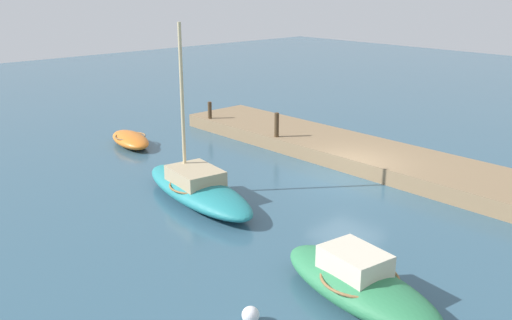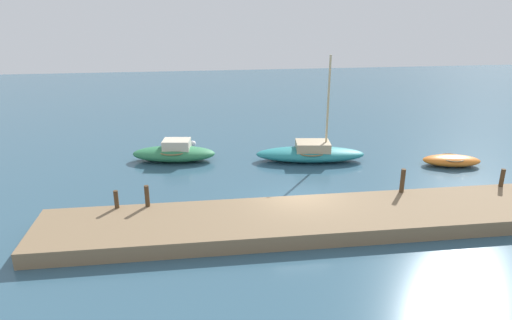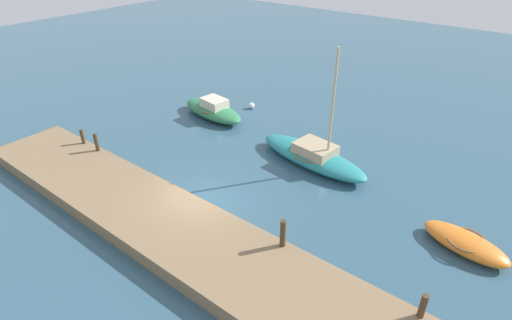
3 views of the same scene
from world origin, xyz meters
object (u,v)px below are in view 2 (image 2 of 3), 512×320
(sailboat_teal, at_px, (311,153))
(mooring_post_mid_east, at_px, (403,181))
(rowboat_orange, at_px, (451,160))
(mooring_post_mid_west, at_px, (147,196))
(motorboat_green, at_px, (174,153))
(mooring_post_west, at_px, (116,199))
(marker_buoy, at_px, (193,144))
(mooring_post_east, at_px, (502,178))

(sailboat_teal, height_order, mooring_post_mid_east, sailboat_teal)
(rowboat_orange, xyz_separation_m, mooring_post_mid_west, (-16.08, -4.48, 0.77))
(mooring_post_mid_west, relative_size, mooring_post_mid_east, 0.84)
(motorboat_green, xyz_separation_m, mooring_post_west, (-2.06, -7.39, 0.51))
(mooring_post_west, xyz_separation_m, marker_buoy, (3.11, 9.85, -0.80))
(mooring_post_mid_west, xyz_separation_m, marker_buoy, (1.87, 9.85, -0.88))
(sailboat_teal, xyz_separation_m, mooring_post_mid_east, (2.56, -6.32, 0.68))
(mooring_post_west, relative_size, marker_buoy, 1.91)
(mooring_post_east, bearing_deg, sailboat_teal, 139.36)
(mooring_post_east, bearing_deg, mooring_post_mid_west, 180.00)
(sailboat_teal, height_order, mooring_post_mid_west, sailboat_teal)
(marker_buoy, bearing_deg, mooring_post_mid_west, -100.73)
(motorboat_green, bearing_deg, mooring_post_west, -97.95)
(motorboat_green, distance_m, mooring_post_mid_east, 12.66)
(motorboat_green, xyz_separation_m, mooring_post_east, (15.06, -7.39, 0.56))
(marker_buoy, bearing_deg, sailboat_teal, -27.95)
(mooring_post_mid_east, relative_size, mooring_post_east, 1.29)
(mooring_post_east, bearing_deg, mooring_post_west, 180.00)
(motorboat_green, height_order, mooring_post_east, mooring_post_east)
(motorboat_green, xyz_separation_m, sailboat_teal, (7.70, -1.07, -0.00))
(motorboat_green, xyz_separation_m, rowboat_orange, (15.26, -2.91, -0.17))
(rowboat_orange, distance_m, mooring_post_west, 17.91)
(motorboat_green, relative_size, rowboat_orange, 1.47)
(rowboat_orange, relative_size, mooring_post_west, 4.36)
(mooring_post_east, bearing_deg, mooring_post_mid_east, 180.00)
(sailboat_teal, height_order, mooring_post_east, sailboat_teal)
(motorboat_green, bearing_deg, mooring_post_east, -18.46)
(rowboat_orange, height_order, sailboat_teal, sailboat_teal)
(rowboat_orange, distance_m, marker_buoy, 15.20)
(mooring_post_west, xyz_separation_m, mooring_post_east, (17.13, 0.00, 0.04))
(rowboat_orange, relative_size, sailboat_teal, 0.52)
(motorboat_green, relative_size, mooring_post_mid_east, 4.49)
(sailboat_teal, distance_m, mooring_post_mid_west, 10.63)
(marker_buoy, bearing_deg, mooring_post_mid_east, -46.91)
(rowboat_orange, height_order, mooring_post_west, mooring_post_west)
(mooring_post_west, distance_m, marker_buoy, 10.36)
(sailboat_teal, distance_m, mooring_post_mid_east, 6.85)
(mooring_post_mid_west, bearing_deg, sailboat_teal, 36.53)
(rowboat_orange, xyz_separation_m, marker_buoy, (-14.21, 5.37, -0.11))
(motorboat_green, bearing_deg, rowboat_orange, -3.12)
(mooring_post_mid_west, height_order, mooring_post_mid_east, mooring_post_mid_east)
(mooring_post_mid_west, bearing_deg, rowboat_orange, 15.57)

